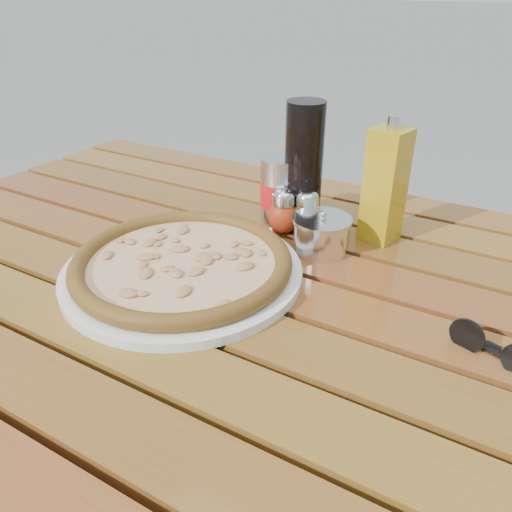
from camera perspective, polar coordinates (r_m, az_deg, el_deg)
The scene contains 10 objects.
table at distance 0.79m, azimuth -0.73°, elevation -7.34°, with size 1.40×0.90×0.75m.
plate at distance 0.76m, azimuth -8.37°, elevation -1.74°, with size 0.36×0.36×0.01m, color white.
pizza at distance 0.75m, azimuth -8.46°, elevation -0.72°, with size 0.35×0.35×0.03m.
pepper_shaker at distance 0.87m, azimuth 3.17°, elevation 5.01°, with size 0.07×0.07×0.08m.
oregano_shaker at distance 0.87m, azimuth 5.81°, elevation 4.80°, with size 0.06×0.06×0.08m.
dark_bottle at distance 0.88m, azimuth 5.45°, elevation 10.20°, with size 0.07×0.07×0.22m, color black.
soda_can at distance 0.90m, azimuth 2.61°, elevation 7.40°, with size 0.08×0.08×0.12m.
olive_oil_cruet at distance 0.85m, azimuth 14.54°, elevation 7.81°, with size 0.07×0.07×0.21m.
parmesan_tin at distance 0.82m, azimuth 7.47°, elevation 2.52°, with size 0.11×0.11×0.07m.
sunglasses at distance 0.65m, azimuth 25.51°, elevation -9.55°, with size 0.11×0.05×0.04m.
Camera 1 is at (0.33, -0.54, 1.15)m, focal length 35.00 mm.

